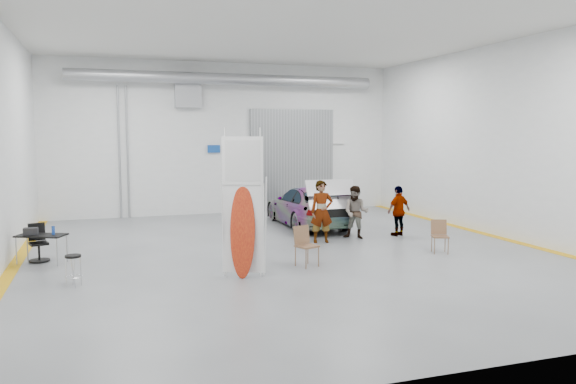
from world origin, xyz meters
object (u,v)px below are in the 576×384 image
object	(u,v)px
surfboard_display	(248,218)
office_chair	(39,245)
sedan_car	(308,206)
person_c	(399,211)
person_a	(322,212)
shop_stool	(74,271)
person_b	(356,212)
work_table	(39,235)
folding_chair_near	(307,254)
folding_chair_far	(440,243)

from	to	relation	value
surfboard_display	office_chair	world-z (taller)	surfboard_display
office_chair	surfboard_display	bearing A→B (deg)	-51.07
sedan_car	person_c	bearing A→B (deg)	128.57
sedan_car	person_a	xyz separation A→B (m)	(-0.65, -2.93, 0.24)
sedan_car	surfboard_display	distance (m)	7.24
surfboard_display	shop_stool	distance (m)	3.83
person_a	office_chair	size ratio (longest dim) A/B	1.96
person_b	work_table	distance (m)	8.90
shop_stool	office_chair	xyz separation A→B (m)	(-0.93, 2.78, 0.08)
folding_chair_near	folding_chair_far	size ratio (longest dim) A/B	1.10
shop_stool	work_table	size ratio (longest dim) A/B	0.53
person_a	work_table	xyz separation A→B (m)	(-7.64, -0.30, -0.20)
person_a	person_c	distance (m)	2.72
sedan_car	shop_stool	bearing A→B (deg)	38.82
sedan_car	surfboard_display	world-z (taller)	surfboard_display
sedan_car	office_chair	xyz separation A→B (m)	(-8.32, -2.96, -0.27)
person_a	person_b	world-z (taller)	person_a
person_a	sedan_car	bearing A→B (deg)	86.06
folding_chair_near	sedan_car	bearing A→B (deg)	49.44
shop_stool	office_chair	bearing A→B (deg)	108.45
person_a	office_chair	xyz separation A→B (m)	(-7.67, -0.03, -0.51)
sedan_car	work_table	bearing A→B (deg)	22.26
person_c	folding_chair_far	distance (m)	2.69
office_chair	person_c	bearing A→B (deg)	-14.51
folding_chair_near	work_table	world-z (taller)	folding_chair_near
person_a	folding_chair_near	world-z (taller)	person_a
sedan_car	person_b	world-z (taller)	person_b
person_a	shop_stool	distance (m)	7.33
work_table	shop_stool	bearing A→B (deg)	-70.29
sedan_car	folding_chair_near	distance (m)	5.99
surfboard_display	folding_chair_near	size ratio (longest dim) A/B	3.44
person_c	shop_stool	distance (m)	9.95
folding_chair_near	work_table	bearing A→B (deg)	139.16
shop_stool	work_table	bearing A→B (deg)	109.71
surfboard_display	folding_chair_far	bearing A→B (deg)	31.87
work_table	office_chair	distance (m)	0.41
sedan_car	person_b	distance (m)	2.74
folding_chair_far	folding_chair_near	bearing A→B (deg)	-154.55
sedan_car	person_a	size ratio (longest dim) A/B	2.57
person_a	folding_chair_near	size ratio (longest dim) A/B	1.90
person_c	folding_chair_near	size ratio (longest dim) A/B	1.63
person_b	work_table	bearing A→B (deg)	-139.54
folding_chair_far	office_chair	bearing A→B (deg)	-171.78
shop_stool	person_b	bearing A→B (deg)	21.04
person_b	shop_stool	xyz separation A→B (m)	(-7.98, -3.07, -0.48)
folding_chair_near	work_table	xyz separation A→B (m)	(-6.19, 2.36, 0.42)
person_c	office_chair	world-z (taller)	person_c
person_a	work_table	distance (m)	7.65
folding_chair_near	person_a	bearing A→B (deg)	41.42
folding_chair_far	work_table	world-z (taller)	work_table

